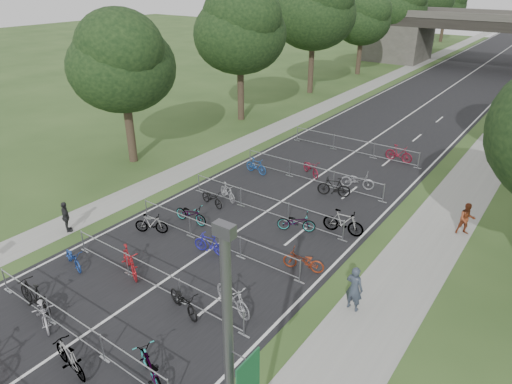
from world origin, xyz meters
TOP-DOWN VIEW (x-y plane):
  - road at (0.00, 50.00)m, footprint 11.00×140.00m
  - sidewalk_left at (-7.50, 50.00)m, footprint 2.00×140.00m
  - lane_markings at (0.00, 50.00)m, footprint 0.12×140.00m
  - overpass_bridge at (0.00, 65.00)m, footprint 31.00×8.00m
  - tree_left_0 at (-11.39, 15.93)m, footprint 6.72×6.72m
  - tree_left_1 at (-11.39, 27.93)m, footprint 7.56×7.56m
  - tree_left_2 at (-11.39, 39.93)m, footprint 8.40×8.40m
  - tree_left_3 at (-11.39, 51.93)m, footprint 6.72×6.72m
  - tree_left_4 at (-11.39, 63.93)m, footprint 7.56×7.56m
  - tree_left_6 at (-11.39, 87.93)m, footprint 6.72×6.72m
  - barrier_row_1 at (0.00, 3.60)m, footprint 9.70×0.08m
  - barrier_row_2 at (0.00, 7.20)m, footprint 9.70×0.08m
  - barrier_row_3 at (0.00, 11.00)m, footprint 9.70×0.08m
  - barrier_row_4 at (0.00, 15.00)m, footprint 9.70×0.08m
  - barrier_row_5 at (0.00, 20.00)m, footprint 9.70×0.08m
  - barrier_row_6 at (0.00, 26.00)m, footprint 9.70×0.08m
  - bike_4 at (-2.66, 3.72)m, footprint 2.06×0.61m
  - bike_5 at (-1.67, 3.48)m, footprint 2.11×1.44m
  - bike_6 at (1.08, 2.70)m, footprint 1.95×0.77m
  - bike_7 at (3.48, 3.93)m, footprint 2.13×1.43m
  - bike_8 at (-3.90, 6.20)m, footprint 1.79×1.00m
  - bike_9 at (-1.51, 7.31)m, footprint 2.13×1.41m
  - bike_10 at (2.02, 6.88)m, footprint 2.04×1.17m
  - bike_11 at (3.47, 8.01)m, footprint 2.18×1.14m
  - bike_12 at (-3.32, 10.17)m, footprint 1.71×1.19m
  - bike_13 at (-2.45, 12.03)m, footprint 1.98×0.77m
  - bike_14 at (0.19, 10.46)m, footprint 1.70×0.71m
  - bike_15 at (4.30, 11.81)m, footprint 1.92×1.08m
  - bike_16 at (-2.83, 14.12)m, footprint 1.80×0.93m
  - bike_17 at (-2.56, 15.12)m, footprint 1.70×1.07m
  - bike_18 at (2.32, 14.48)m, footprint 1.99×1.42m
  - bike_19 at (4.30, 15.60)m, footprint 2.12×0.83m
  - bike_20 at (-3.49, 19.14)m, footprint 1.71×0.65m
  - bike_21 at (-0.51, 20.92)m, footprint 1.94×1.55m
  - bike_22 at (2.02, 19.08)m, footprint 1.97×1.10m
  - bike_23 at (2.67, 20.82)m, footprint 2.09×1.22m
  - bike_27 at (3.14, 26.39)m, footprint 1.91×0.64m
  - pedestrian_a at (7.08, 10.77)m, footprint 0.71×0.49m
  - pedestrian_b at (9.14, 19.05)m, footprint 1.00×0.94m
  - pedestrian_c at (-6.80, 7.84)m, footprint 1.00×0.79m

SIDE VIEW (x-z plane):
  - lane_markings at x=0.00m, z-range 0.00..0.00m
  - road at x=0.00m, z-range 0.00..0.01m
  - sidewalk_left at x=-7.50m, z-range 0.00..0.01m
  - bike_8 at x=-3.90m, z-range 0.00..0.89m
  - bike_16 at x=-2.83m, z-range 0.00..0.90m
  - bike_15 at x=4.30m, z-range 0.00..0.95m
  - bike_21 at x=-0.51m, z-range 0.00..0.99m
  - bike_17 at x=-2.56m, z-range 0.00..0.99m
  - bike_14 at x=0.19m, z-range 0.00..0.99m
  - bike_18 at x=2.32m, z-range 0.00..1.00m
  - bike_20 at x=-3.49m, z-range 0.00..1.00m
  - bike_12 at x=-3.32m, z-range 0.00..1.01m
  - bike_10 at x=2.02m, z-range 0.00..1.01m
  - bike_13 at x=-2.45m, z-range 0.00..1.02m
  - bike_23 at x=2.67m, z-range 0.00..1.04m
  - bike_5 at x=-1.67m, z-range 0.00..1.05m
  - bike_7 at x=3.48m, z-range 0.00..1.06m
  - barrier_row_1 at x=0.00m, z-range 0.00..1.10m
  - barrier_row_2 at x=0.00m, z-range 0.00..1.10m
  - barrier_row_3 at x=0.00m, z-range 0.00..1.10m
  - barrier_row_4 at x=0.00m, z-range 0.00..1.10m
  - barrier_row_5 at x=0.00m, z-range 0.00..1.10m
  - barrier_row_6 at x=0.00m, z-range 0.00..1.10m
  - bike_27 at x=3.14m, z-range 0.00..1.13m
  - bike_22 at x=2.02m, z-range 0.00..1.14m
  - bike_6 at x=1.08m, z-range 0.00..1.14m
  - bike_4 at x=-2.66m, z-range 0.00..1.23m
  - bike_19 at x=4.30m, z-range 0.00..1.24m
  - bike_9 at x=-1.51m, z-range 0.00..1.25m
  - bike_11 at x=3.47m, z-range 0.00..1.26m
  - pedestrian_c at x=-6.80m, z-range 0.00..1.59m
  - pedestrian_b at x=9.14m, z-range 0.00..1.64m
  - pedestrian_a at x=7.08m, z-range 0.00..1.88m
  - overpass_bridge at x=0.00m, z-range 0.01..7.06m
  - tree_left_0 at x=-11.39m, z-range 1.36..11.61m
  - tree_left_3 at x=-11.39m, z-range 1.36..11.61m
  - tree_left_6 at x=-11.39m, z-range 1.36..11.61m
  - tree_left_1 at x=-11.39m, z-range 1.54..13.07m
  - tree_left_4 at x=-11.39m, z-range 1.54..13.07m
  - tree_left_2 at x=-11.39m, z-range 1.71..14.52m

